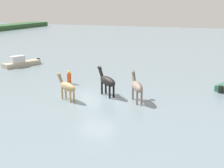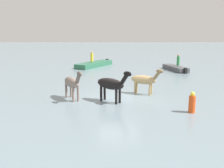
{
  "view_description": "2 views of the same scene",
  "coord_description": "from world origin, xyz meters",
  "px_view_note": "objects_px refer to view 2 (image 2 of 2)",
  "views": [
    {
      "loc": [
        -18.91,
        -8.24,
        6.59
      ],
      "look_at": [
        0.6,
        -0.96,
        1.01
      ],
      "focal_mm": 47.98,
      "sensor_mm": 36.0,
      "label": 1
    },
    {
      "loc": [
        16.62,
        -0.42,
        4.41
      ],
      "look_at": [
        0.83,
        -0.42,
        1.1
      ],
      "focal_mm": 42.82,
      "sensor_mm": 36.0,
      "label": 2
    }
  ],
  "objects_px": {
    "horse_mid_herd": "(144,80)",
    "boat_skiff_near": "(175,69)",
    "horse_dun_straggler": "(72,83)",
    "person_spotter_bow": "(178,60)",
    "horse_rear_stallion": "(111,84)",
    "person_helmsman_aft": "(92,57)",
    "boat_launch_far": "(94,65)",
    "buoy_channel_marker": "(192,103)"
  },
  "relations": [
    {
      "from": "horse_mid_herd",
      "to": "person_spotter_bow",
      "type": "distance_m",
      "value": 11.37
    },
    {
      "from": "horse_dun_straggler",
      "to": "boat_skiff_near",
      "type": "xyz_separation_m",
      "value": [
        -11.85,
        9.23,
        -0.92
      ]
    },
    {
      "from": "person_helmsman_aft",
      "to": "buoy_channel_marker",
      "type": "relative_size",
      "value": 1.04
    },
    {
      "from": "horse_rear_stallion",
      "to": "person_spotter_bow",
      "type": "bearing_deg",
      "value": 100.77
    },
    {
      "from": "boat_launch_far",
      "to": "buoy_channel_marker",
      "type": "relative_size",
      "value": 4.93
    },
    {
      "from": "horse_rear_stallion",
      "to": "buoy_channel_marker",
      "type": "relative_size",
      "value": 1.96
    },
    {
      "from": "horse_mid_herd",
      "to": "boat_skiff_near",
      "type": "distance_m",
      "value": 11.39
    },
    {
      "from": "horse_dun_straggler",
      "to": "horse_rear_stallion",
      "type": "bearing_deg",
      "value": 47.25
    },
    {
      "from": "horse_dun_straggler",
      "to": "horse_mid_herd",
      "type": "xyz_separation_m",
      "value": [
        -1.45,
        4.67,
        -0.1
      ]
    },
    {
      "from": "horse_mid_herd",
      "to": "person_helmsman_aft",
      "type": "relative_size",
      "value": 1.82
    },
    {
      "from": "horse_rear_stallion",
      "to": "horse_mid_herd",
      "type": "height_order",
      "value": "horse_rear_stallion"
    },
    {
      "from": "horse_rear_stallion",
      "to": "buoy_channel_marker",
      "type": "bearing_deg",
      "value": 14.68
    },
    {
      "from": "horse_rear_stallion",
      "to": "boat_skiff_near",
      "type": "distance_m",
      "value": 14.17
    },
    {
      "from": "horse_dun_straggler",
      "to": "boat_launch_far",
      "type": "height_order",
      "value": "horse_dun_straggler"
    },
    {
      "from": "horse_rear_stallion",
      "to": "boat_skiff_near",
      "type": "bearing_deg",
      "value": 101.78
    },
    {
      "from": "horse_rear_stallion",
      "to": "person_spotter_bow",
      "type": "height_order",
      "value": "horse_rear_stallion"
    },
    {
      "from": "horse_rear_stallion",
      "to": "horse_mid_herd",
      "type": "distance_m",
      "value": 2.99
    },
    {
      "from": "person_helmsman_aft",
      "to": "person_spotter_bow",
      "type": "bearing_deg",
      "value": 72.68
    },
    {
      "from": "horse_mid_herd",
      "to": "boat_launch_far",
      "type": "height_order",
      "value": "horse_mid_herd"
    },
    {
      "from": "boat_skiff_near",
      "to": "person_helmsman_aft",
      "type": "height_order",
      "value": "person_helmsman_aft"
    },
    {
      "from": "boat_skiff_near",
      "to": "buoy_channel_marker",
      "type": "height_order",
      "value": "buoy_channel_marker"
    },
    {
      "from": "horse_mid_herd",
      "to": "person_spotter_bow",
      "type": "xyz_separation_m",
      "value": [
        -10.31,
        4.8,
        0.13
      ]
    },
    {
      "from": "person_spotter_bow",
      "to": "person_helmsman_aft",
      "type": "distance_m",
      "value": 9.77
    },
    {
      "from": "person_spotter_bow",
      "to": "person_helmsman_aft",
      "type": "xyz_separation_m",
      "value": [
        -2.91,
        -9.33,
        0.05
      ]
    },
    {
      "from": "horse_mid_herd",
      "to": "horse_dun_straggler",
      "type": "bearing_deg",
      "value": -133.23
    },
    {
      "from": "horse_dun_straggler",
      "to": "boat_launch_far",
      "type": "relative_size",
      "value": 0.42
    },
    {
      "from": "person_helmsman_aft",
      "to": "buoy_channel_marker",
      "type": "bearing_deg",
      "value": 20.87
    },
    {
      "from": "boat_launch_far",
      "to": "horse_mid_herd",
      "type": "bearing_deg",
      "value": 48.64
    },
    {
      "from": "horse_dun_straggler",
      "to": "person_helmsman_aft",
      "type": "height_order",
      "value": "horse_dun_straggler"
    },
    {
      "from": "horse_dun_straggler",
      "to": "horse_mid_herd",
      "type": "bearing_deg",
      "value": 77.13
    },
    {
      "from": "horse_dun_straggler",
      "to": "person_helmsman_aft",
      "type": "xyz_separation_m",
      "value": [
        -14.67,
        0.14,
        0.09
      ]
    },
    {
      "from": "horse_rear_stallion",
      "to": "person_spotter_bow",
      "type": "distance_m",
      "value": 14.17
    },
    {
      "from": "buoy_channel_marker",
      "to": "horse_mid_herd",
      "type": "bearing_deg",
      "value": -153.19
    },
    {
      "from": "buoy_channel_marker",
      "to": "person_spotter_bow",
      "type": "bearing_deg",
      "value": 169.21
    },
    {
      "from": "boat_skiff_near",
      "to": "boat_launch_far",
      "type": "height_order",
      "value": "boat_launch_far"
    },
    {
      "from": "horse_mid_herd",
      "to": "buoy_channel_marker",
      "type": "bearing_deg",
      "value": -33.69
    },
    {
      "from": "horse_rear_stallion",
      "to": "person_helmsman_aft",
      "type": "distance_m",
      "value": 15.39
    },
    {
      "from": "boat_skiff_near",
      "to": "boat_launch_far",
      "type": "distance_m",
      "value": 9.33
    },
    {
      "from": "horse_dun_straggler",
      "to": "person_spotter_bow",
      "type": "relative_size",
      "value": 1.99
    },
    {
      "from": "horse_dun_straggler",
      "to": "boat_skiff_near",
      "type": "bearing_deg",
      "value": 111.95
    },
    {
      "from": "horse_dun_straggler",
      "to": "person_spotter_bow",
      "type": "bearing_deg",
      "value": 111.03
    },
    {
      "from": "person_spotter_bow",
      "to": "person_helmsman_aft",
      "type": "height_order",
      "value": "person_helmsman_aft"
    }
  ]
}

